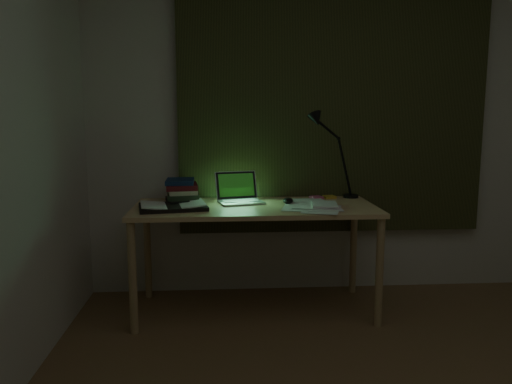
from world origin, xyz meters
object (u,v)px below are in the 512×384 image
(book_stack, at_px, (182,190))
(loose_papers, at_px, (316,205))
(desk, at_px, (255,259))
(laptop, at_px, (241,188))
(desk_lamp, at_px, (352,157))
(open_textbook, at_px, (173,206))

(book_stack, xyz_separation_m, loose_papers, (0.87, -0.22, -0.07))
(desk, distance_m, laptop, 0.48)
(desk, relative_size, loose_papers, 4.16)
(desk_lamp, bearing_deg, open_textbook, -168.04)
(desk, bearing_deg, loose_papers, -8.04)
(book_stack, bearing_deg, laptop, -9.99)
(open_textbook, bearing_deg, laptop, 10.57)
(book_stack, xyz_separation_m, desk_lamp, (1.18, 0.11, 0.20))
(book_stack, relative_size, loose_papers, 0.65)
(book_stack, bearing_deg, loose_papers, -13.91)
(laptop, bearing_deg, open_textbook, -172.47)
(desk, distance_m, open_textbook, 0.64)
(open_textbook, xyz_separation_m, desk_lamp, (1.22, 0.35, 0.27))
(laptop, distance_m, book_stack, 0.40)
(desk, relative_size, book_stack, 6.43)
(desk, height_order, loose_papers, loose_papers)
(loose_papers, height_order, desk_lamp, desk_lamp)
(desk, height_order, open_textbook, open_textbook)
(laptop, xyz_separation_m, open_textbook, (-0.43, -0.17, -0.08))
(desk, relative_size, laptop, 4.87)
(desk_lamp, bearing_deg, desk, -162.74)
(open_textbook, distance_m, desk_lamp, 1.30)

